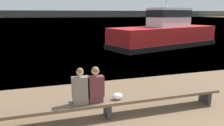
% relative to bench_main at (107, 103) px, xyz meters
% --- Properties ---
extents(water_surface, '(240.00, 240.00, 0.00)m').
position_rel_bench_main_xyz_m(water_surface, '(0.48, 123.26, -0.41)').
color(water_surface, teal).
rests_on(water_surface, ground).
extents(far_shoreline, '(600.00, 12.00, 4.52)m').
position_rel_bench_main_xyz_m(far_shoreline, '(0.48, 152.32, 1.85)').
color(far_shoreline, '#4C4C42').
rests_on(far_shoreline, ground).
extents(bench_main, '(7.28, 0.54, 0.50)m').
position_rel_bench_main_xyz_m(bench_main, '(0.00, 0.00, 0.00)').
color(bench_main, brown).
rests_on(bench_main, ground).
extents(person_left, '(0.45, 0.38, 1.01)m').
position_rel_bench_main_xyz_m(person_left, '(-0.75, 0.00, 0.51)').
color(person_left, '#70665B').
rests_on(person_left, bench_main).
extents(person_right, '(0.45, 0.38, 1.01)m').
position_rel_bench_main_xyz_m(person_right, '(-0.34, -0.00, 0.53)').
color(person_right, '#56282D').
rests_on(person_right, bench_main).
extents(shopping_bag, '(0.30, 0.21, 0.19)m').
position_rel_bench_main_xyz_m(shopping_bag, '(0.29, -0.01, 0.18)').
color(shopping_bag, white).
rests_on(shopping_bag, bench_main).
extents(tugboat_red, '(10.92, 6.24, 6.18)m').
position_rel_bench_main_xyz_m(tugboat_red, '(8.57, 11.51, 0.65)').
color(tugboat_red, '#A81919').
rests_on(tugboat_red, water_surface).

